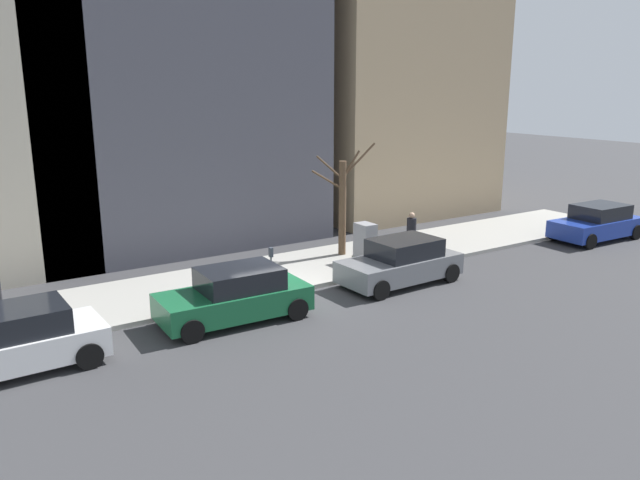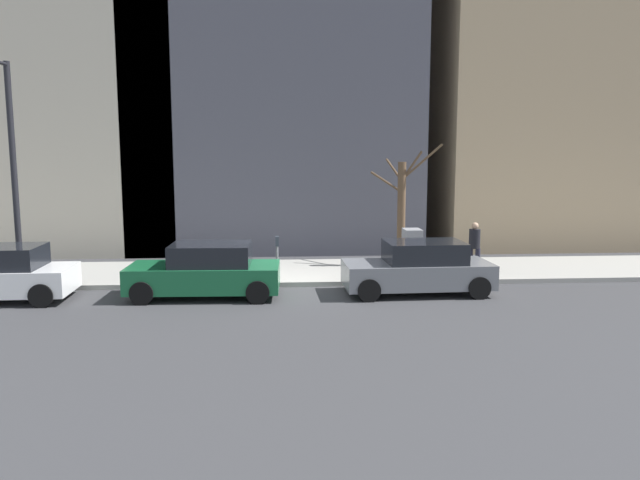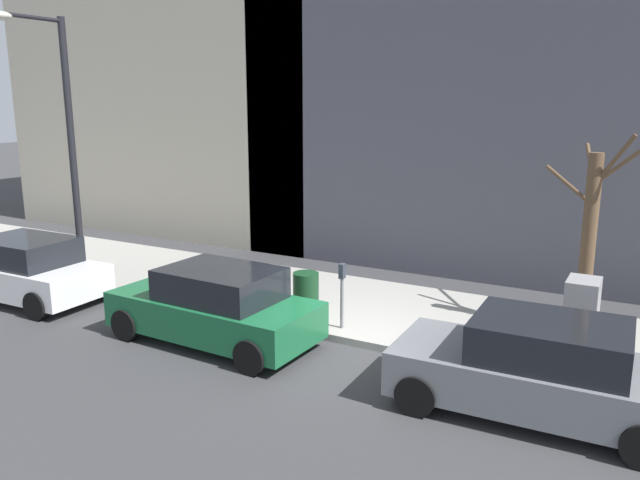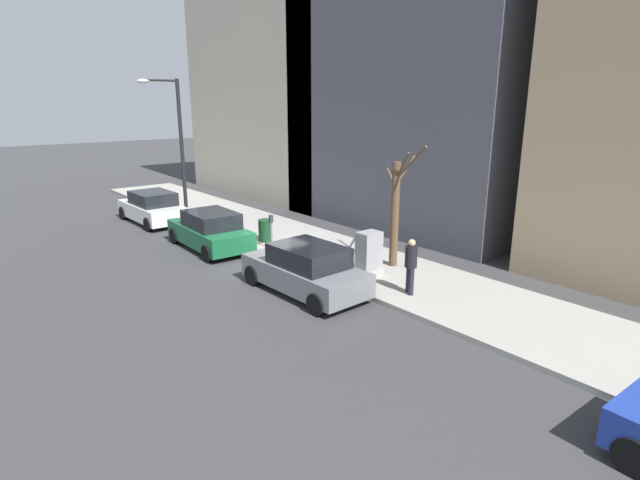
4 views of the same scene
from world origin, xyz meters
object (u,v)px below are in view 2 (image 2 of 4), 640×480
object	(u,v)px
parked_car_green	(206,271)
office_tower_right	(51,74)
trash_bin	(242,263)
parking_meter	(277,253)
utility_box	(412,251)
office_tower_left	(533,35)
bare_tree	(402,209)
pedestrian_near_meter	(474,245)
parked_car_grey	(419,268)
streetlamp	(9,154)

from	to	relation	value
parked_car_green	office_tower_right	xyz separation A→B (m)	(13.07, 8.36, 6.89)
trash_bin	parking_meter	bearing A→B (deg)	-112.14
utility_box	office_tower_left	size ratio (longest dim) A/B	0.08
parking_meter	bare_tree	distance (m)	4.94
parking_meter	utility_box	distance (m)	4.47
utility_box	pedestrian_near_meter	xyz separation A→B (m)	(-0.26, -1.98, 0.24)
office_tower_left	utility_box	bearing A→B (deg)	140.59
parked_car_grey	parking_meter	distance (m)	4.35
utility_box	bare_tree	distance (m)	1.83
parked_car_green	streetlamp	bearing A→B (deg)	78.55
utility_box	bare_tree	xyz separation A→B (m)	(1.32, 0.10, 1.26)
pedestrian_near_meter	office_tower_right	world-z (taller)	office_tower_right
parked_car_green	office_tower_left	distance (m)	19.86
parked_car_green	utility_box	distance (m)	6.82
parked_car_grey	office_tower_right	bearing A→B (deg)	46.25
parked_car_green	pedestrian_near_meter	bearing A→B (deg)	-73.78
bare_tree	parked_car_green	bearing A→B (deg)	120.51
parked_car_grey	office_tower_right	xyz separation A→B (m)	(13.05, 14.43, 6.89)
utility_box	office_tower_right	bearing A→B (deg)	54.06
parked_car_grey	utility_box	bearing A→B (deg)	-9.16
trash_bin	office_tower_left	world-z (taller)	office_tower_left
utility_box	trash_bin	distance (m)	5.51
utility_box	streetlamp	distance (m)	12.55
parked_car_grey	pedestrian_near_meter	xyz separation A→B (m)	(2.10, -2.30, 0.35)
office_tower_right	streetlamp	bearing A→B (deg)	-167.30
bare_tree	pedestrian_near_meter	world-z (taller)	bare_tree
parking_meter	parked_car_green	bearing A→B (deg)	127.50
parked_car_grey	trash_bin	bearing A→B (deg)	67.61
parking_meter	parked_car_grey	bearing A→B (deg)	-110.40
parking_meter	trash_bin	size ratio (longest dim) A/B	1.50
streetlamp	trash_bin	world-z (taller)	streetlamp
office_tower_left	streetlamp	bearing A→B (deg)	117.21
parked_car_grey	bare_tree	size ratio (longest dim) A/B	1.01
bare_tree	office_tower_right	size ratio (longest dim) A/B	0.28
pedestrian_near_meter	office_tower_right	size ratio (longest dim) A/B	0.11
utility_box	pedestrian_near_meter	distance (m)	2.02
parked_car_grey	pedestrian_near_meter	size ratio (longest dim) A/B	2.56
trash_bin	office_tower_left	distance (m)	18.21
parked_car_grey	utility_box	xyz separation A→B (m)	(2.36, -0.31, 0.11)
parking_meter	office_tower_left	world-z (taller)	office_tower_left
parking_meter	streetlamp	distance (m)	8.30
parked_car_grey	office_tower_right	distance (m)	20.64
utility_box	office_tower_left	world-z (taller)	office_tower_left
parked_car_green	trash_bin	size ratio (longest dim) A/B	4.73
streetlamp	office_tower_right	size ratio (longest dim) A/B	0.43
trash_bin	parked_car_grey	bearing A→B (deg)	-110.77
pedestrian_near_meter	office_tower_right	xyz separation A→B (m)	(10.95, 16.73, 6.54)
pedestrian_near_meter	streetlamp	bearing A→B (deg)	34.67
parked_car_grey	streetlamp	distance (m)	12.31
streetlamp	trash_bin	xyz separation A→B (m)	(0.62, -6.61, -3.42)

